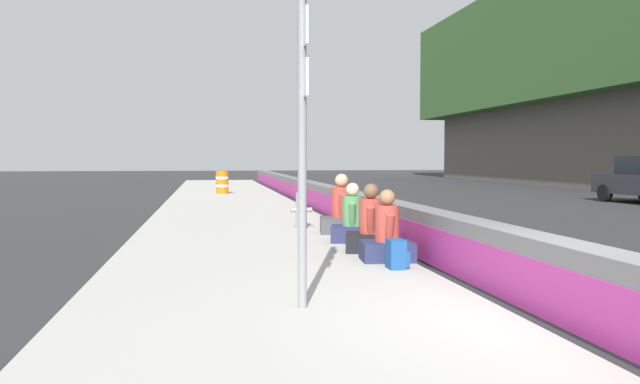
{
  "coord_description": "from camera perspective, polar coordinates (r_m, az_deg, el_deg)",
  "views": [
    {
      "loc": [
        -5.67,
        3.38,
        1.66
      ],
      "look_at": [
        8.73,
        0.97,
        0.9
      ],
      "focal_mm": 37.47,
      "sensor_mm": 36.0,
      "label": 1
    }
  ],
  "objects": [
    {
      "name": "route_sign_post",
      "position": [
        6.7,
        -1.49,
        7.89
      ],
      "size": [
        0.44,
        0.09,
        3.6
      ],
      "color": "gray",
      "rests_on": "sidewalk_strip"
    },
    {
      "name": "construction_barrel",
      "position": [
        28.43,
        -8.36,
        0.83
      ],
      "size": [
        0.54,
        0.54,
        0.95
      ],
      "color": "orange",
      "rests_on": "sidewalk_strip"
    },
    {
      "name": "jersey_barrier",
      "position": [
        6.71,
        21.11,
        -7.83
      ],
      "size": [
        76.0,
        0.45,
        0.85
      ],
      "color": "slate",
      "rests_on": "ground_plane"
    },
    {
      "name": "fire_hydrant",
      "position": [
        14.32,
        -1.61,
        -1.32
      ],
      "size": [
        0.26,
        0.46,
        0.88
      ],
      "color": "gray",
      "rests_on": "sidewalk_strip"
    },
    {
      "name": "sidewalk_strip",
      "position": [
        5.93,
        -2.14,
        -12.57
      ],
      "size": [
        80.0,
        4.4,
        0.14
      ],
      "primitive_type": "cube",
      "color": "#A8A59E",
      "rests_on": "ground_plane"
    },
    {
      "name": "seated_person_foreground",
      "position": [
        9.89,
        5.74,
        -3.96
      ],
      "size": [
        0.7,
        0.8,
        1.05
      ],
      "color": "#23284C",
      "rests_on": "sidewalk_strip"
    },
    {
      "name": "seated_person_rear",
      "position": [
        12.05,
        2.79,
        -2.69
      ],
      "size": [
        0.81,
        0.89,
        1.06
      ],
      "color": "#23284C",
      "rests_on": "sidewalk_strip"
    },
    {
      "name": "seated_person_far",
      "position": [
        13.43,
        1.85,
        -1.93
      ],
      "size": [
        0.84,
        0.95,
        1.19
      ],
      "color": "#424247",
      "rests_on": "sidewalk_strip"
    },
    {
      "name": "ground_plane",
      "position": [
        6.8,
        21.07,
        -11.34
      ],
      "size": [
        160.0,
        160.0,
        0.0
      ],
      "primitive_type": "plane",
      "color": "#2B2B2D",
      "rests_on": "ground"
    },
    {
      "name": "backpack",
      "position": [
        9.21,
        6.57,
        -5.32
      ],
      "size": [
        0.32,
        0.28,
        0.4
      ],
      "color": "navy",
      "rests_on": "sidewalk_strip"
    },
    {
      "name": "seated_person_middle",
      "position": [
        10.81,
        4.37,
        -3.28
      ],
      "size": [
        0.84,
        0.93,
        1.1
      ],
      "color": "black",
      "rests_on": "sidewalk_strip"
    }
  ]
}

